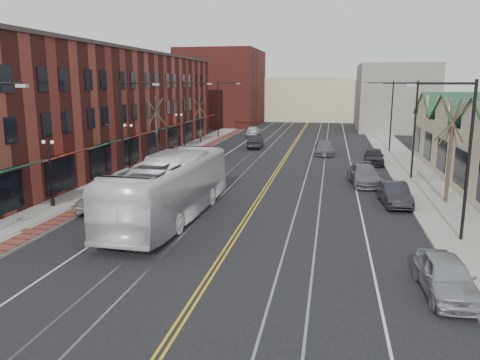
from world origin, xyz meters
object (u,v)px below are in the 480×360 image
at_px(transit_bus, 170,188).
at_px(parked_car_c, 364,175).
at_px(parked_car_d, 374,156).
at_px(parked_suv, 105,198).
at_px(parked_car_b, 394,194).
at_px(parked_car_a, 446,276).

relative_size(transit_bus, parked_car_c, 2.52).
distance_m(transit_bus, parked_car_d, 25.89).
bearing_deg(parked_car_c, parked_suv, -153.81).
bearing_deg(parked_car_b, parked_car_a, -93.76).
height_order(transit_bus, parked_car_b, transit_bus).
bearing_deg(parked_car_b, parked_car_d, 85.24).
distance_m(parked_car_a, parked_car_c, 19.88).
bearing_deg(parked_suv, parked_car_b, -173.59).
relative_size(transit_bus, parked_suv, 2.70).
xyz_separation_m(parked_car_a, parked_car_d, (-0.25, 29.78, 0.04)).
bearing_deg(parked_car_d, parked_car_c, -95.37).
xyz_separation_m(parked_car_b, parked_car_c, (-1.56, 6.15, 0.03)).
height_order(parked_suv, parked_car_b, parked_car_b).
distance_m(parked_car_c, parked_car_d, 10.10).
xyz_separation_m(parked_suv, parked_car_d, (18.35, 20.74, 0.10)).
height_order(parked_car_b, parked_car_d, parked_car_d).
xyz_separation_m(parked_car_a, parked_car_b, (-0.24, 13.66, -0.01)).
bearing_deg(parked_car_c, parked_car_d, 74.71).
distance_m(parked_car_a, parked_car_b, 13.66).
xyz_separation_m(parked_car_b, parked_car_d, (-0.01, 16.12, 0.05)).
height_order(parked_car_c, parked_car_d, parked_car_d).
bearing_deg(transit_bus, parked_suv, -13.28).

